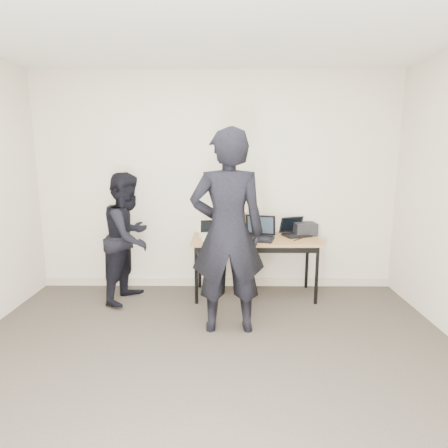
{
  "coord_description": "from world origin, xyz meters",
  "views": [
    {
      "loc": [
        0.13,
        -2.44,
        1.74
      ],
      "look_at": [
        0.1,
        1.6,
        0.95
      ],
      "focal_mm": 30.0,
      "sensor_mm": 36.0,
      "label": 1
    }
  ],
  "objects_px": {
    "equipment_box": "(305,229)",
    "laptop_right": "(295,231)",
    "leather_satchel": "(240,224)",
    "person_typist": "(228,233)",
    "laptop_center": "(259,234)",
    "laptop_beige": "(212,234)",
    "person_observer": "(129,237)",
    "desk": "(255,243)"
  },
  "relations": [
    {
      "from": "laptop_right",
      "to": "equipment_box",
      "type": "height_order",
      "value": "laptop_right"
    },
    {
      "from": "laptop_center",
      "to": "equipment_box",
      "type": "height_order",
      "value": "laptop_center"
    },
    {
      "from": "laptop_beige",
      "to": "desk",
      "type": "bearing_deg",
      "value": -13.06
    },
    {
      "from": "desk",
      "to": "laptop_right",
      "type": "xyz_separation_m",
      "value": [
        0.5,
        0.15,
        0.11
      ]
    },
    {
      "from": "laptop_beige",
      "to": "person_observer",
      "type": "bearing_deg",
      "value": 175.58
    },
    {
      "from": "person_typist",
      "to": "person_observer",
      "type": "height_order",
      "value": "person_typist"
    },
    {
      "from": "equipment_box",
      "to": "person_observer",
      "type": "bearing_deg",
      "value": -171.68
    },
    {
      "from": "laptop_beige",
      "to": "leather_satchel",
      "type": "height_order",
      "value": "leather_satchel"
    },
    {
      "from": "leather_satchel",
      "to": "person_typist",
      "type": "xyz_separation_m",
      "value": [
        -0.15,
        -1.1,
        0.13
      ]
    },
    {
      "from": "person_typist",
      "to": "person_observer",
      "type": "bearing_deg",
      "value": -36.61
    },
    {
      "from": "laptop_center",
      "to": "person_typist",
      "type": "distance_m",
      "value": 0.94
    },
    {
      "from": "laptop_beige",
      "to": "equipment_box",
      "type": "height_order",
      "value": "laptop_beige"
    },
    {
      "from": "desk",
      "to": "person_typist",
      "type": "distance_m",
      "value": 0.99
    },
    {
      "from": "laptop_beige",
      "to": "laptop_center",
      "type": "bearing_deg",
      "value": -16.97
    },
    {
      "from": "leather_satchel",
      "to": "person_observer",
      "type": "bearing_deg",
      "value": -167.56
    },
    {
      "from": "desk",
      "to": "person_observer",
      "type": "distance_m",
      "value": 1.49
    },
    {
      "from": "desk",
      "to": "laptop_center",
      "type": "height_order",
      "value": "laptop_center"
    },
    {
      "from": "laptop_beige",
      "to": "leather_satchel",
      "type": "bearing_deg",
      "value": 20.49
    },
    {
      "from": "laptop_right",
      "to": "person_typist",
      "type": "relative_size",
      "value": 0.2
    },
    {
      "from": "person_typist",
      "to": "equipment_box",
      "type": "bearing_deg",
      "value": -135.13
    },
    {
      "from": "laptop_right",
      "to": "person_observer",
      "type": "relative_size",
      "value": 0.25
    },
    {
      "from": "equipment_box",
      "to": "person_typist",
      "type": "relative_size",
      "value": 0.13
    },
    {
      "from": "laptop_beige",
      "to": "person_observer",
      "type": "xyz_separation_m",
      "value": [
        -0.96,
        -0.13,
        -0.01
      ]
    },
    {
      "from": "laptop_beige",
      "to": "person_observer",
      "type": "relative_size",
      "value": 0.21
    },
    {
      "from": "person_observer",
      "to": "laptop_beige",
      "type": "bearing_deg",
      "value": -66.95
    },
    {
      "from": "laptop_right",
      "to": "person_typist",
      "type": "xyz_separation_m",
      "value": [
        -0.83,
        -1.03,
        0.21
      ]
    },
    {
      "from": "desk",
      "to": "laptop_center",
      "type": "relative_size",
      "value": 3.49
    },
    {
      "from": "laptop_beige",
      "to": "laptop_right",
      "type": "relative_size",
      "value": 0.85
    },
    {
      "from": "person_typist",
      "to": "person_observer",
      "type": "xyz_separation_m",
      "value": [
        -1.15,
        0.76,
        -0.22
      ]
    },
    {
      "from": "laptop_center",
      "to": "laptop_right",
      "type": "xyz_separation_m",
      "value": [
        0.46,
        0.19,
        -0.01
      ]
    },
    {
      "from": "leather_satchel",
      "to": "person_typist",
      "type": "bearing_deg",
      "value": -100.23
    },
    {
      "from": "leather_satchel",
      "to": "person_observer",
      "type": "relative_size",
      "value": 0.24
    },
    {
      "from": "desk",
      "to": "person_observer",
      "type": "bearing_deg",
      "value": -175.49
    },
    {
      "from": "equipment_box",
      "to": "laptop_right",
      "type": "bearing_deg",
      "value": -164.45
    },
    {
      "from": "desk",
      "to": "leather_satchel",
      "type": "distance_m",
      "value": 0.34
    },
    {
      "from": "laptop_beige",
      "to": "equipment_box",
      "type": "bearing_deg",
      "value": -2.98
    },
    {
      "from": "person_typist",
      "to": "person_observer",
      "type": "distance_m",
      "value": 1.4
    },
    {
      "from": "equipment_box",
      "to": "person_typist",
      "type": "xyz_separation_m",
      "value": [
        -0.96,
        -1.07,
        0.18
      ]
    },
    {
      "from": "laptop_center",
      "to": "equipment_box",
      "type": "distance_m",
      "value": 0.63
    },
    {
      "from": "laptop_right",
      "to": "person_typist",
      "type": "distance_m",
      "value": 1.34
    },
    {
      "from": "laptop_beige",
      "to": "person_observer",
      "type": "distance_m",
      "value": 0.97
    },
    {
      "from": "laptop_right",
      "to": "person_observer",
      "type": "xyz_separation_m",
      "value": [
        -1.98,
        -0.27,
        -0.02
      ]
    }
  ]
}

